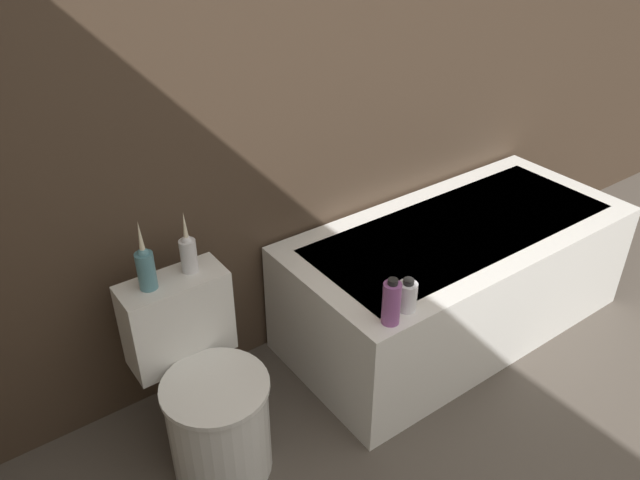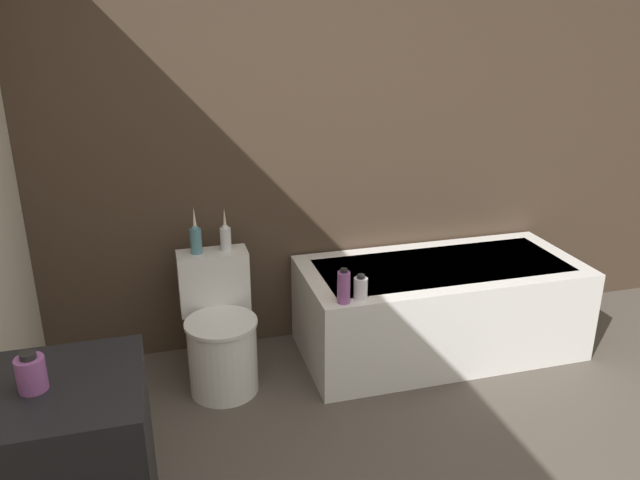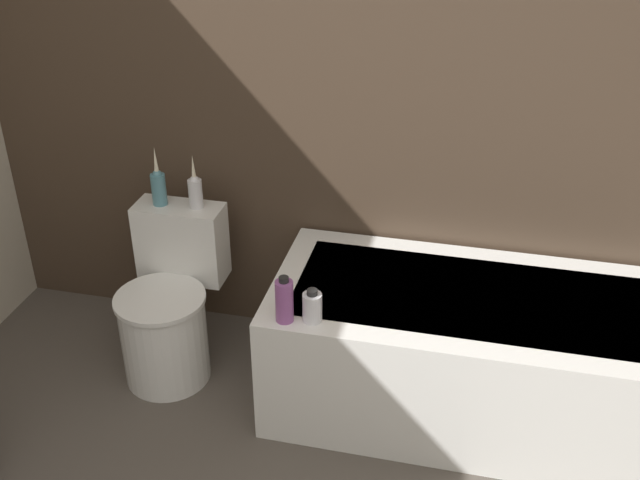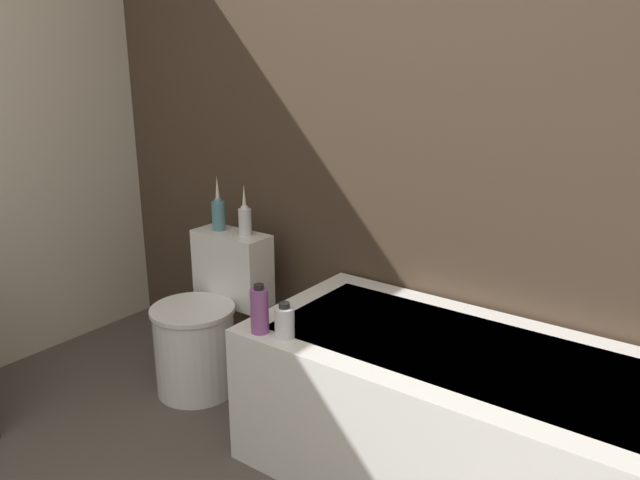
{
  "view_description": "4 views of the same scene",
  "coord_description": "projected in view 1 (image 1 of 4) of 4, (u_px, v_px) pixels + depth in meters",
  "views": [
    {
      "loc": [
        -1.28,
        0.2,
        2.04
      ],
      "look_at": [
        -0.14,
        1.78,
        0.83
      ],
      "focal_mm": 35.0,
      "sensor_mm": 36.0,
      "label": 1
    },
    {
      "loc": [
        -0.92,
        -1.3,
        2.02
      ],
      "look_at": [
        -0.09,
        1.72,
        0.85
      ],
      "focal_mm": 35.0,
      "sensor_mm": 36.0,
      "label": 2
    },
    {
      "loc": [
        0.64,
        -0.7,
        2.24
      ],
      "look_at": [
        0.09,
        1.65,
        0.86
      ],
      "focal_mm": 42.0,
      "sensor_mm": 36.0,
      "label": 3
    },
    {
      "loc": [
        1.43,
        -0.08,
        1.59
      ],
      "look_at": [
        0.08,
        1.77,
        0.88
      ],
      "focal_mm": 35.0,
      "sensor_mm": 36.0,
      "label": 4
    }
  ],
  "objects": [
    {
      "name": "bathtub",
      "position": [
        455.0,
        276.0,
        3.04
      ],
      "size": [
        1.69,
        0.78,
        0.57
      ],
      "color": "white",
      "rests_on": "ground"
    },
    {
      "name": "vase_gold",
      "position": [
        145.0,
        266.0,
        2.17
      ],
      "size": [
        0.06,
        0.06,
        0.27
      ],
      "color": "teal",
      "rests_on": "toilet"
    },
    {
      "name": "vase_silver",
      "position": [
        188.0,
        252.0,
        2.26
      ],
      "size": [
        0.06,
        0.06,
        0.25
      ],
      "color": "silver",
      "rests_on": "toilet"
    },
    {
      "name": "shampoo_bottle_short",
      "position": [
        407.0,
        296.0,
        2.34
      ],
      "size": [
        0.07,
        0.07,
        0.14
      ],
      "color": "silver",
      "rests_on": "bathtub"
    },
    {
      "name": "toilet",
      "position": [
        207.0,
        395.0,
        2.34
      ],
      "size": [
        0.4,
        0.56,
        0.73
      ],
      "color": "white",
      "rests_on": "ground"
    },
    {
      "name": "shampoo_bottle_tall",
      "position": [
        391.0,
        303.0,
        2.26
      ],
      "size": [
        0.07,
        0.07,
        0.19
      ],
      "color": "#8C4C8C",
      "rests_on": "bathtub"
    },
    {
      "name": "wall_back_tiled",
      "position": [
        276.0,
        75.0,
        2.45
      ],
      "size": [
        6.4,
        0.06,
        2.6
      ],
      "color": "#423326",
      "rests_on": "ground_plane"
    }
  ]
}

